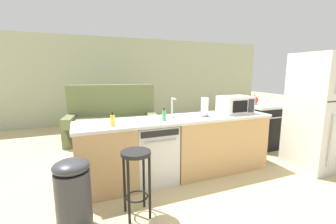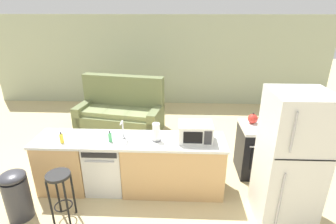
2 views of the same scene
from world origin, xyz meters
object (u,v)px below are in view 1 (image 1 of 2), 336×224
paper_towel_roll (205,107)px  couch (113,123)px  stove_range (263,126)px  microwave (235,105)px  bar_stool (136,169)px  refrigerator (317,112)px  trash_bin (73,195)px  soap_bottle (164,115)px  dishwasher (153,152)px  kettle (254,100)px  dish_soap_bottle (113,120)px

paper_towel_roll → couch: 2.63m
stove_range → microwave: microwave is taller
stove_range → bar_stool: stove_range is taller
refrigerator → trash_bin: 3.71m
paper_towel_roll → couch: (-1.06, 2.32, -0.64)m
stove_range → couch: size_ratio=0.42×
bar_stool → trash_bin: bearing=179.2°
soap_bottle → stove_range: bearing=14.5°
refrigerator → bar_stool: bearing=-176.9°
bar_stool → microwave: bearing=21.2°
stove_range → couch: bearing=148.4°
microwave → paper_towel_roll: (-0.59, -0.03, -0.00)m
paper_towel_roll → trash_bin: paper_towel_roll is taller
dishwasher → microwave: 1.53m
refrigerator → soap_bottle: refrigerator is taller
paper_towel_roll → kettle: paper_towel_roll is taller
dishwasher → soap_bottle: bearing=-35.1°
dishwasher → dish_soap_bottle: (-0.58, -0.16, 0.55)m
refrigerator → paper_towel_roll: (-1.78, 0.52, 0.11)m
paper_towel_roll → bar_stool: bearing=-151.2°
dishwasher → paper_towel_roll: bearing=-1.9°
dishwasher → dish_soap_bottle: dish_soap_bottle is taller
kettle → trash_bin: 3.81m
soap_bottle → dish_soap_bottle: (-0.71, -0.07, 0.00)m
soap_bottle → microwave: bearing=4.1°
kettle → stove_range: bearing=-38.2°
dish_soap_bottle → kettle: 3.13m
trash_bin → dishwasher: bearing=33.5°
dishwasher → stove_range: stove_range is taller
microwave → couch: bearing=125.6°
refrigerator → bar_stool: size_ratio=2.51×
dishwasher → soap_bottle: 0.57m
dishwasher → couch: (-0.24, 2.29, -0.03)m
paper_towel_roll → dish_soap_bottle: paper_towel_roll is taller
microwave → bar_stool: size_ratio=0.68×
dish_soap_bottle → couch: size_ratio=0.08×
stove_range → microwave: size_ratio=1.80×
paper_towel_roll → trash_bin: 2.11m
paper_towel_roll → trash_bin: (-1.88, -0.68, -0.66)m
soap_bottle → dishwasher: bearing=144.9°
microwave → soap_bottle: size_ratio=2.84×
soap_bottle → couch: 2.48m
stove_range → paper_towel_roll: bearing=-162.1°
paper_towel_roll → dishwasher: bearing=178.1°
refrigerator → soap_bottle: 2.51m
dishwasher → bar_stool: size_ratio=1.14×
soap_bottle → dish_soap_bottle: size_ratio=1.00×
microwave → dish_soap_bottle: size_ratio=2.84×
bar_stool → trash_bin: same height
stove_range → bar_stool: 3.28m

